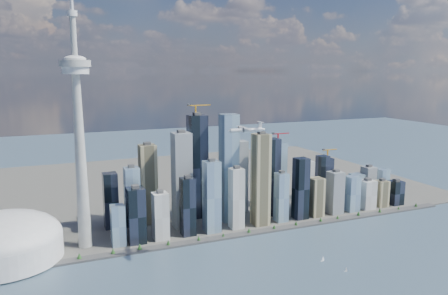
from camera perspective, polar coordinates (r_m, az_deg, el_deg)
name	(u,v)px	position (r m, az deg, el deg)	size (l,w,h in m)	color
ground	(303,291)	(734.05, 10.23, -17.93)	(4000.00, 4000.00, 0.00)	#374960
seawall	(237,235)	(933.16, 1.77, -11.38)	(1100.00, 22.00, 4.00)	#383838
land	(177,185)	(1336.45, -6.22, -4.84)	(1400.00, 900.00, 3.00)	#4C4C47
shoreline_trees	(237,232)	(930.72, 1.77, -10.99)	(960.53, 7.20, 8.80)	#3F2D1E
skyscraper_cluster	(246,185)	(1006.91, 2.86, -4.95)	(736.00, 142.00, 266.05)	black
needle_tower	(79,128)	(860.17, -18.44, 2.39)	(56.00, 56.00, 550.50)	gray
dome_stadium	(4,241)	(897.79, -26.78, -10.81)	(200.00, 200.00, 86.00)	silver
airplane	(246,130)	(740.73, 2.96, 2.36)	(68.48, 60.56, 16.70)	silver
sailboat_west	(346,270)	(810.46, 15.66, -15.14)	(6.05, 2.28, 8.36)	white
sailboat_east	(323,259)	(839.73, 12.78, -14.05)	(7.61, 2.52, 10.54)	white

